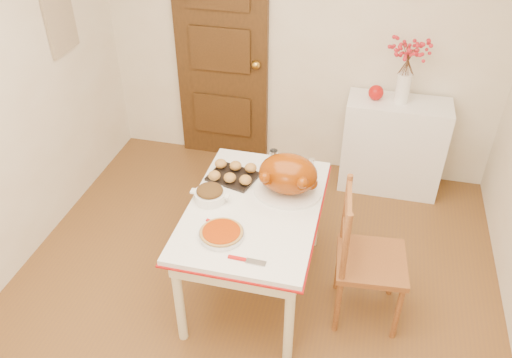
% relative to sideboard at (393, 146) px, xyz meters
% --- Properties ---
extents(floor, '(3.50, 4.00, 0.00)m').
position_rel_sideboard_xyz_m(floor, '(-0.90, -1.78, -0.43)').
color(floor, brown).
rests_on(floor, ground).
extents(wall_back, '(3.50, 0.00, 2.50)m').
position_rel_sideboard_xyz_m(wall_back, '(-0.90, 0.22, 0.82)').
color(wall_back, silver).
rests_on(wall_back, ground).
extents(door_back, '(0.85, 0.06, 2.06)m').
position_rel_sideboard_xyz_m(door_back, '(-1.60, 0.19, 0.60)').
color(door_back, '#311F0F').
rests_on(door_back, ground).
extents(photo_board, '(0.03, 0.35, 0.45)m').
position_rel_sideboard_xyz_m(photo_board, '(-2.63, -0.58, 1.07)').
color(photo_board, tan).
rests_on(photo_board, ground).
extents(sideboard, '(0.85, 0.38, 0.85)m').
position_rel_sideboard_xyz_m(sideboard, '(0.00, 0.00, 0.00)').
color(sideboard, white).
rests_on(sideboard, floor).
extents(kitchen_table, '(0.85, 1.24, 0.74)m').
position_rel_sideboard_xyz_m(kitchen_table, '(-0.88, -1.48, -0.05)').
color(kitchen_table, white).
rests_on(kitchen_table, floor).
extents(chair_oak, '(0.48, 0.48, 1.00)m').
position_rel_sideboard_xyz_m(chair_oak, '(-0.10, -1.53, 0.07)').
color(chair_oak, '#965724').
rests_on(chair_oak, floor).
extents(berry_vase, '(0.27, 0.27, 0.52)m').
position_rel_sideboard_xyz_m(berry_vase, '(-0.00, 0.00, 0.69)').
color(berry_vase, white).
rests_on(berry_vase, sideboard).
extents(apple, '(0.13, 0.13, 0.13)m').
position_rel_sideboard_xyz_m(apple, '(-0.21, 0.00, 0.49)').
color(apple, '#AE0F0D').
rests_on(apple, sideboard).
extents(turkey_platter, '(0.54, 0.48, 0.28)m').
position_rel_sideboard_xyz_m(turkey_platter, '(-0.70, -1.30, 0.46)').
color(turkey_platter, '#773104').
rests_on(turkey_platter, kitchen_table).
extents(pumpkin_pie, '(0.34, 0.34, 0.06)m').
position_rel_sideboard_xyz_m(pumpkin_pie, '(-1.00, -1.81, 0.35)').
color(pumpkin_pie, '#912A00').
rests_on(pumpkin_pie, kitchen_table).
extents(stuffing_dish, '(0.30, 0.26, 0.10)m').
position_rel_sideboard_xyz_m(stuffing_dish, '(-1.18, -1.49, 0.37)').
color(stuffing_dish, '#3F290E').
rests_on(stuffing_dish, kitchen_table).
extents(rolls_tray, '(0.36, 0.32, 0.08)m').
position_rel_sideboard_xyz_m(rolls_tray, '(-1.10, -1.21, 0.36)').
color(rolls_tray, '#BB7C37').
rests_on(rolls_tray, kitchen_table).
extents(pie_server, '(0.22, 0.07, 0.01)m').
position_rel_sideboard_xyz_m(pie_server, '(-0.80, -1.98, 0.32)').
color(pie_server, silver).
rests_on(pie_server, kitchen_table).
extents(carving_knife, '(0.23, 0.12, 0.01)m').
position_rel_sideboard_xyz_m(carving_knife, '(-1.03, -1.73, 0.32)').
color(carving_knife, silver).
rests_on(carving_knife, kitchen_table).
extents(drinking_glass, '(0.07, 0.07, 0.10)m').
position_rel_sideboard_xyz_m(drinking_glass, '(-0.87, -0.96, 0.37)').
color(drinking_glass, white).
rests_on(drinking_glass, kitchen_table).
extents(shaker_pair, '(0.10, 0.06, 0.09)m').
position_rel_sideboard_xyz_m(shaker_pair, '(-0.62, -0.99, 0.36)').
color(shaker_pair, white).
rests_on(shaker_pair, kitchen_table).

